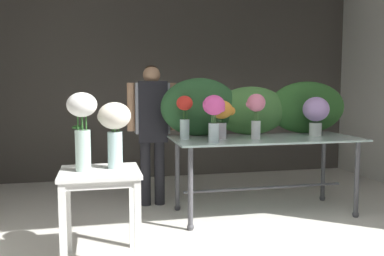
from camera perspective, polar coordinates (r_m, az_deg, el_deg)
The scene contains 13 objects.
ground_plane at distance 4.74m, azimuth 2.96°, elevation -11.29°, with size 8.69×8.69×0.00m, color silver.
wall_back at distance 6.46m, azimuth -1.79°, elevation 6.65°, with size 5.66×0.12×2.99m, color #4C4742.
display_table_glass at distance 4.54m, azimuth 10.03°, elevation -2.91°, with size 2.01×0.87×0.84m.
side_table_white at distance 3.33m, azimuth -12.54°, elevation -7.57°, with size 0.61×0.58×0.74m.
florist at distance 4.81m, azimuth -5.52°, elevation 1.10°, with size 0.57×0.24×1.63m.
foliage_backdrop at distance 4.77m, azimuth 7.91°, elevation 2.71°, with size 2.23×0.31×0.64m.
vase_fuchsia_tulips at distance 4.03m, azimuth 3.02°, elevation 2.22°, with size 0.23×0.22×0.47m.
vase_rosy_carnations at distance 4.35m, azimuth 8.83°, elevation 2.47°, with size 0.21×0.19×0.47m.
vase_lilac_lilies at distance 4.81m, azimuth 16.74°, elevation 2.11°, with size 0.29×0.29×0.43m.
vase_sunset_peonies at distance 4.35m, azimuth 4.09°, elevation 1.94°, with size 0.27×0.24×0.40m.
vase_scarlet_ranunculus at distance 4.31m, azimuth -1.02°, elevation 1.93°, with size 0.17×0.17×0.45m.
vase_white_roses_tall at distance 3.26m, azimuth -14.89°, elevation 0.59°, with size 0.23×0.23×0.60m.
vase_cream_lisianthus_tall at distance 3.32m, azimuth -10.63°, elevation 0.32°, with size 0.26×0.26×0.53m.
Camera 1 is at (-1.24, -2.39, 1.38)m, focal length 38.74 mm.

